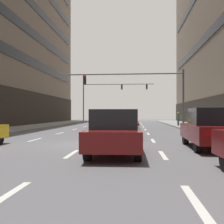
{
  "coord_description": "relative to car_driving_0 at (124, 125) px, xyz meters",
  "views": [
    {
      "loc": [
        2.24,
        -12.51,
        1.45
      ],
      "look_at": [
        0.07,
        13.74,
        1.61
      ],
      "focal_mm": 43.2,
      "sensor_mm": 36.0,
      "label": 1
    }
  ],
  "objects": [
    {
      "name": "lane_stripe_l3_s3",
      "position": [
        1.6,
        -6.46,
        -0.78
      ],
      "size": [
        0.16,
        2.0,
        0.01
      ],
      "primitive_type": "cube",
      "color": "silver",
      "rests_on": "ground"
    },
    {
      "name": "lane_stripe_l3_s9",
      "position": [
        1.6,
        23.54,
        -0.78
      ],
      "size": [
        0.16,
        2.0,
        0.01
      ],
      "primitive_type": "cube",
      "color": "silver",
      "rests_on": "ground"
    },
    {
      "name": "taxi_driving_2",
      "position": [
        0.11,
        21.5,
        0.04
      ],
      "size": [
        2.02,
        4.52,
        1.85
      ],
      "color": "black",
      "rests_on": "ground"
    },
    {
      "name": "lane_stripe_l2_s2",
      "position": [
        -1.64,
        -11.46,
        -0.78
      ],
      "size": [
        0.16,
        2.0,
        0.01
      ],
      "primitive_type": "cube",
      "color": "silver",
      "rests_on": "ground"
    },
    {
      "name": "car_driving_3",
      "position": [
        -0.08,
        -6.54,
        0.0
      ],
      "size": [
        1.83,
        4.26,
        1.59
      ],
      "color": "black",
      "rests_on": "ground"
    },
    {
      "name": "traffic_signal_0",
      "position": [
        1.41,
        9.93,
        3.36
      ],
      "size": [
        11.21,
        0.35,
        5.5
      ],
      "color": "#4C4C51",
      "rests_on": "sidewalk_right"
    },
    {
      "name": "lane_stripe_l2_s7",
      "position": [
        -1.64,
        13.54,
        -0.78
      ],
      "size": [
        0.16,
        2.0,
        0.01
      ],
      "primitive_type": "cube",
      "color": "silver",
      "rests_on": "ground"
    },
    {
      "name": "lane_stripe_l2_s5",
      "position": [
        -1.64,
        3.54,
        -0.78
      ],
      "size": [
        0.16,
        2.0,
        0.01
      ],
      "primitive_type": "cube",
      "color": "silver",
      "rests_on": "ground"
    },
    {
      "name": "lane_stripe_l1_s5",
      "position": [
        -4.87,
        3.54,
        -0.78
      ],
      "size": [
        0.16,
        2.0,
        0.01
      ],
      "primitive_type": "cube",
      "color": "silver",
      "rests_on": "ground"
    },
    {
      "name": "lane_stripe_l1_s6",
      "position": [
        -4.87,
        8.54,
        -0.78
      ],
      "size": [
        0.16,
        2.0,
        0.01
      ],
      "primitive_type": "cube",
      "color": "silver",
      "rests_on": "ground"
    },
    {
      "name": "lane_stripe_l1_s7",
      "position": [
        -4.87,
        13.54,
        -0.78
      ],
      "size": [
        0.16,
        2.0,
        0.01
      ],
      "primitive_type": "cube",
      "color": "silver",
      "rests_on": "ground"
    },
    {
      "name": "lane_stripe_l3_s2",
      "position": [
        1.6,
        -11.46,
        -0.78
      ],
      "size": [
        0.16,
        2.0,
        0.01
      ],
      "primitive_type": "cube",
      "color": "silver",
      "rests_on": "ground"
    },
    {
      "name": "lane_stripe_l2_s4",
      "position": [
        -1.64,
        -1.46,
        -0.78
      ],
      "size": [
        0.16,
        2.0,
        0.01
      ],
      "primitive_type": "cube",
      "color": "silver",
      "rests_on": "ground"
    },
    {
      "name": "lane_stripe_l2_s8",
      "position": [
        -1.64,
        18.54,
        -0.78
      ],
      "size": [
        0.16,
        2.0,
        0.01
      ],
      "primitive_type": "cube",
      "color": "silver",
      "rests_on": "ground"
    },
    {
      "name": "ground_plane",
      "position": [
        -1.64,
        -3.46,
        -0.78
      ],
      "size": [
        120.0,
        120.0,
        0.0
      ],
      "primitive_type": "plane",
      "color": "slate"
    },
    {
      "name": "lane_stripe_l1_s9",
      "position": [
        -4.87,
        23.54,
        -0.78
      ],
      "size": [
        0.16,
        2.0,
        0.01
      ],
      "primitive_type": "cube",
      "color": "silver",
      "rests_on": "ground"
    },
    {
      "name": "lane_stripe_l1_s8",
      "position": [
        -4.87,
        18.54,
        -0.78
      ],
      "size": [
        0.16,
        2.0,
        0.01
      ],
      "primitive_type": "cube",
      "color": "silver",
      "rests_on": "ground"
    },
    {
      "name": "pedestrian_0",
      "position": [
        5.47,
        14.38,
        0.21
      ],
      "size": [
        0.3,
        0.51,
        1.5
      ],
      "color": "#383D59",
      "rests_on": "sidewalk_right"
    },
    {
      "name": "car_parked_1",
      "position": [
        3.78,
        -4.5,
        0.05
      ],
      "size": [
        1.98,
        4.52,
        1.68
      ],
      "color": "black",
      "rests_on": "ground"
    },
    {
      "name": "lane_stripe_l2_s3",
      "position": [
        -1.64,
        -6.46,
        -0.78
      ],
      "size": [
        0.16,
        2.0,
        0.01
      ],
      "primitive_type": "cube",
      "color": "silver",
      "rests_on": "ground"
    },
    {
      "name": "lane_stripe_l1_s4",
      "position": [
        -4.87,
        -1.46,
        -0.78
      ],
      "size": [
        0.16,
        2.0,
        0.01
      ],
      "primitive_type": "cube",
      "color": "silver",
      "rests_on": "ground"
    },
    {
      "name": "lane_stripe_l3_s7",
      "position": [
        1.6,
        13.54,
        -0.78
      ],
      "size": [
        0.16,
        2.0,
        0.01
      ],
      "primitive_type": "cube",
      "color": "silver",
      "rests_on": "ground"
    },
    {
      "name": "lane_stripe_l3_s5",
      "position": [
        1.6,
        3.54,
        -0.78
      ],
      "size": [
        0.16,
        2.0,
        0.01
      ],
      "primitive_type": "cube",
      "color": "silver",
      "rests_on": "ground"
    },
    {
      "name": "lane_stripe_l2_s10",
      "position": [
        -1.64,
        28.54,
        -0.78
      ],
      "size": [
        0.16,
        2.0,
        0.01
      ],
      "primitive_type": "cube",
      "color": "silver",
      "rests_on": "ground"
    },
    {
      "name": "lane_stripe_l3_s6",
      "position": [
        1.6,
        8.54,
        -0.78
      ],
      "size": [
        0.16,
        2.0,
        0.01
      ],
      "primitive_type": "cube",
      "color": "silver",
      "rests_on": "ground"
    },
    {
      "name": "lane_stripe_l1_s10",
      "position": [
        -4.87,
        28.54,
        -0.78
      ],
      "size": [
        0.16,
        2.0,
        0.01
      ],
      "primitive_type": "cube",
      "color": "silver",
      "rests_on": "ground"
    },
    {
      "name": "lane_stripe_l2_s9",
      "position": [
        -1.64,
        23.54,
        -0.78
      ],
      "size": [
        0.16,
        2.0,
        0.01
      ],
      "primitive_type": "cube",
      "color": "silver",
      "rests_on": "ground"
    },
    {
      "name": "car_driving_0",
      "position": [
        0.0,
        0.0,
        0.0
      ],
      "size": [
        1.82,
        4.25,
        1.58
      ],
      "color": "black",
      "rests_on": "ground"
    },
    {
      "name": "lane_stripe_l3_s10",
      "position": [
        1.6,
        28.54,
        -0.78
      ],
      "size": [
        0.16,
        2.0,
        0.01
      ],
      "primitive_type": "cube",
      "color": "silver",
      "rests_on": "ground"
    },
    {
      "name": "lane_stripe_l3_s4",
      "position": [
        1.6,
        -1.46,
        -0.78
      ],
      "size": [
        0.16,
        2.0,
        0.01
      ],
      "primitive_type": "cube",
      "color": "silver",
      "rests_on": "ground"
    },
    {
      "name": "traffic_signal_1",
      "position": [
        -4.08,
        31.85,
        4.51
      ],
      "size": [
        12.66,
        0.34,
        6.99
      ],
      "color": "#4C4C51",
      "rests_on": "sidewalk_left"
    },
    {
      "name": "lane_stripe_l3_s8",
      "position": [
        1.6,
        18.54,
        -0.78
      ],
      "size": [
        0.16,
        2.0,
        0.01
      ],
      "primitive_type": "cube",
      "color": "silver",
      "rests_on": "ground"
    },
    {
      "name": "lane_stripe_l2_s6",
      "position": [
        -1.64,
        8.54,
        -0.78
      ],
      "size": [
        0.16,
        2.0,
        0.01
      ],
      "primitive_type": "cube",
      "color": "silver",
      "rests_on": "ground"
    }
  ]
}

